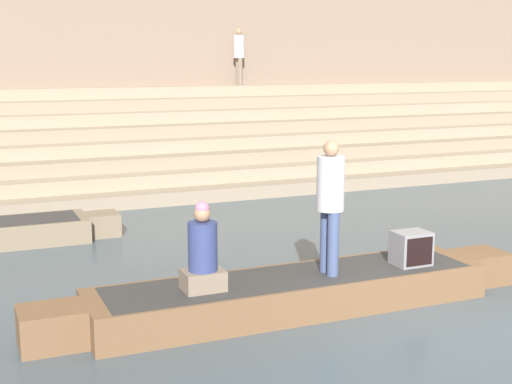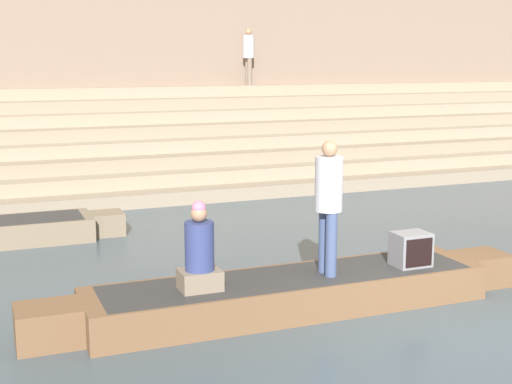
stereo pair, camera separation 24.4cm
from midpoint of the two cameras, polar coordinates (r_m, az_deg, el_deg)
name	(u,v)px [view 1 (the left image)]	position (r m, az deg, el deg)	size (l,w,h in m)	color
ground_plane	(468,334)	(8.95, 15.85, -10.87)	(120.00, 120.00, 0.00)	#3D4C56
ghat_steps	(177,148)	(19.17, -6.70, 3.52)	(36.00, 5.16, 2.43)	gray
back_wall	(151,57)	(21.36, -8.72, 10.64)	(34.20, 1.28, 6.56)	#7F6B5B
rowboat_main	(292,292)	(9.31, 2.15, -8.01)	(6.79, 1.28, 0.45)	brown
person_standing	(330,198)	(9.16, 5.20, -0.49)	(0.36, 0.36, 1.74)	#3D4C75
person_rowing	(203,255)	(8.63, -5.09, -5.05)	(0.50, 0.39, 1.10)	#756656
tv_set	(411,248)	(9.90, 11.63, -4.43)	(0.48, 0.39, 0.46)	slate
person_on_steps	(239,53)	(21.22, -1.70, 11.07)	(0.33, 0.33, 1.63)	#756656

